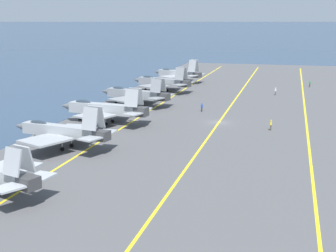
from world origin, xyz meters
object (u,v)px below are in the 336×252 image
(parked_jet_sixth, at_px, (162,82))
(parked_jet_seventh, at_px, (178,74))
(parked_jet_third, at_px, (62,131))
(parked_jet_fifth, at_px, (135,94))
(crew_yellow_vest, at_px, (271,125))
(crew_green_vest, at_px, (310,84))
(crew_blue_vest, at_px, (202,107))
(parked_jet_fourth, at_px, (104,109))
(crew_white_vest, at_px, (276,91))

(parked_jet_sixth, xyz_separation_m, parked_jet_seventh, (18.56, 0.13, -0.04))
(parked_jet_third, relative_size, parked_jet_fifth, 0.97)
(parked_jet_third, xyz_separation_m, crew_yellow_vest, (19.18, -28.93, -1.64))
(parked_jet_seventh, relative_size, crew_green_vest, 8.80)
(crew_green_vest, height_order, crew_blue_vest, crew_green_vest)
(parked_jet_fourth, xyz_separation_m, crew_green_vest, (55.72, -36.49, -1.74))
(parked_jet_fifth, bearing_deg, parked_jet_fourth, -179.37)
(crew_green_vest, bearing_deg, parked_jet_seventh, 88.36)
(parked_jet_third, bearing_deg, parked_jet_seventh, -0.34)
(crew_blue_vest, bearing_deg, parked_jet_seventh, 19.04)
(crew_yellow_vest, height_order, crew_white_vest, crew_yellow_vest)
(parked_jet_fifth, distance_m, crew_green_vest, 52.09)
(parked_jet_third, relative_size, parked_jet_seventh, 1.07)
(parked_jet_sixth, bearing_deg, crew_yellow_vest, -142.11)
(crew_blue_vest, bearing_deg, crew_yellow_vest, -133.84)
(parked_jet_fourth, height_order, crew_green_vest, parked_jet_fourth)
(parked_jet_seventh, distance_m, crew_green_vest, 35.99)
(parked_jet_fifth, bearing_deg, crew_green_vest, -44.81)
(crew_green_vest, bearing_deg, parked_jet_sixth, 116.08)
(parked_jet_third, distance_m, parked_jet_fourth, 17.44)
(crew_yellow_vest, bearing_deg, crew_white_vest, 1.18)
(parked_jet_fourth, height_order, parked_jet_fifth, parked_jet_fourth)
(parked_jet_fifth, bearing_deg, crew_white_vest, -53.20)
(parked_jet_third, bearing_deg, crew_green_vest, -26.44)
(crew_white_vest, bearing_deg, parked_jet_fourth, 144.81)
(parked_jet_fifth, bearing_deg, crew_blue_vest, -102.68)
(parked_jet_seventh, distance_m, crew_yellow_vest, 61.96)
(parked_jet_fifth, distance_m, crew_blue_vest, 15.46)
(parked_jet_third, bearing_deg, crew_white_vest, -26.08)
(parked_jet_fourth, xyz_separation_m, parked_jet_fifth, (18.78, 0.21, -0.30))
(parked_jet_fourth, height_order, parked_jet_seventh, parked_jet_fourth)
(crew_white_vest, bearing_deg, crew_blue_vest, 151.43)
(parked_jet_fourth, bearing_deg, parked_jet_third, -179.65)
(parked_jet_fifth, xyz_separation_m, crew_green_vest, (36.94, -36.69, -1.44))
(parked_jet_sixth, bearing_deg, crew_blue_vest, -148.17)
(parked_jet_seventh, xyz_separation_m, crew_green_vest, (-1.03, -35.94, -1.50))
(parked_jet_fourth, relative_size, parked_jet_seventh, 1.12)
(parked_jet_fifth, distance_m, crew_yellow_vest, 33.87)
(parked_jet_sixth, height_order, crew_yellow_vest, parked_jet_sixth)
(parked_jet_seventh, bearing_deg, crew_green_vest, -91.64)
(parked_jet_fourth, relative_size, crew_green_vest, 9.89)
(parked_jet_fifth, xyz_separation_m, crew_blue_vest, (-3.38, -15.02, -1.44))
(parked_jet_fifth, relative_size, crew_yellow_vest, 9.33)
(parked_jet_third, distance_m, parked_jet_sixth, 55.63)
(parked_jet_fourth, xyz_separation_m, parked_jet_sixth, (38.19, -0.67, -0.19))
(parked_jet_seventh, bearing_deg, parked_jet_fifth, 178.87)
(crew_blue_vest, bearing_deg, parked_jet_sixth, 31.83)
(parked_jet_seventh, bearing_deg, crew_white_vest, -121.05)
(crew_green_vest, bearing_deg, crew_blue_vest, 151.74)
(parked_jet_third, height_order, crew_green_vest, parked_jet_third)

